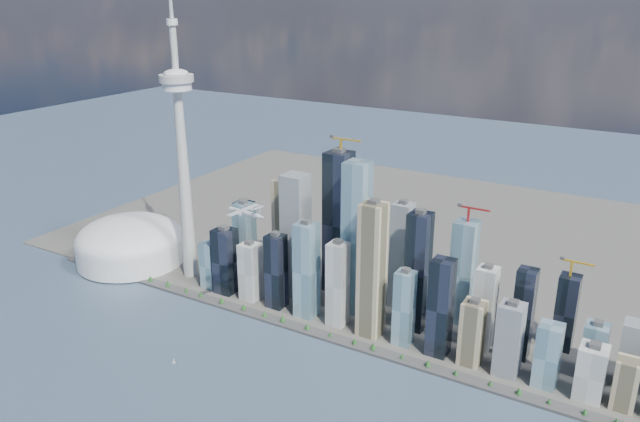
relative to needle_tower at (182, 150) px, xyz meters
The scene contains 8 objects.
seawall 385.07m from the needle_tower, 11.31° to the right, with size 1100.00×22.00×4.00m, color #383838.
land 544.99m from the needle_tower, 52.43° to the left, with size 1400.00×900.00×3.00m, color #4C4C47.
shoreline_trees 380.99m from the needle_tower, 11.31° to the right, with size 960.53×7.20×8.80m.
skyscraper_cluster 391.37m from the needle_tower, ahead, with size 736.00×142.00×269.14m.
needle_tower is the anchor object (origin of this frame).
dome_stadium 241.40m from the needle_tower, behind, with size 200.00×200.00×86.00m.
airplane 260.85m from the needle_tower, 29.06° to the right, with size 66.32×58.74×16.16m.
sailboat_west 365.90m from the needle_tower, 53.45° to the right, with size 6.56×2.22×9.07m.
Camera 1 is at (422.27, -457.03, 493.63)m, focal length 35.00 mm.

